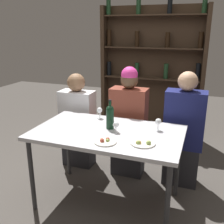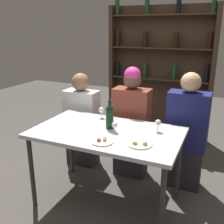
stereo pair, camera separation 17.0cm
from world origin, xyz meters
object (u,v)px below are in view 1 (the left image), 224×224
object	(u,v)px
wine_bottle	(111,116)
wine_glass_2	(116,125)
food_plate_1	(105,141)
seated_person_center	(128,125)
food_plate_0	(143,143)
seated_person_left	(78,123)
wine_glass_1	(100,111)
wine_glass_0	(158,122)
seated_person_right	(183,133)

from	to	relation	value
wine_bottle	wine_glass_2	bearing A→B (deg)	-42.82
food_plate_1	seated_person_center	world-z (taller)	seated_person_center
food_plate_0	wine_bottle	bearing A→B (deg)	147.13
wine_glass_2	seated_person_left	world-z (taller)	seated_person_left
wine_glass_1	seated_person_center	world-z (taller)	seated_person_center
wine_glass_0	seated_person_right	distance (m)	0.55
wine_glass_0	food_plate_0	bearing A→B (deg)	-100.20
food_plate_0	wine_glass_2	bearing A→B (deg)	150.32
wine_bottle	wine_glass_1	size ratio (longest dim) A/B	2.40
wine_glass_0	wine_glass_2	size ratio (longest dim) A/B	1.14
seated_person_center	seated_person_right	bearing A→B (deg)	0.00
wine_glass_0	food_plate_1	bearing A→B (deg)	-130.79
wine_glass_2	wine_glass_1	bearing A→B (deg)	132.56
wine_bottle	food_plate_0	size ratio (longest dim) A/B	1.36
seated_person_right	seated_person_center	bearing A→B (deg)	180.00
seated_person_center	seated_person_right	size ratio (longest dim) A/B	1.01
wine_bottle	seated_person_right	bearing A→B (deg)	40.42
wine_glass_0	seated_person_center	distance (m)	0.65
wine_glass_0	wine_glass_2	distance (m)	0.40
seated_person_center	seated_person_right	world-z (taller)	seated_person_center
seated_person_right	wine_glass_0	bearing A→B (deg)	-115.07
wine_glass_0	wine_glass_1	world-z (taller)	same
wine_bottle	wine_glass_2	distance (m)	0.12
seated_person_left	food_plate_1	bearing A→B (deg)	-50.71
wine_glass_2	food_plate_0	distance (m)	0.34
seated_person_left	seated_person_right	xyz separation A→B (m)	(1.28, -0.00, 0.04)
wine_glass_1	seated_person_center	size ratio (longest dim) A/B	0.09
wine_glass_0	wine_glass_1	xyz separation A→B (m)	(-0.65, 0.14, 0.00)
food_plate_0	seated_person_center	xyz separation A→B (m)	(-0.35, 0.79, -0.16)
seated_person_left	wine_glass_0	bearing A→B (deg)	-22.23
wine_bottle	seated_person_center	distance (m)	0.62
food_plate_0	seated_person_right	xyz separation A→B (m)	(0.27, 0.79, -0.18)
food_plate_0	food_plate_1	xyz separation A→B (m)	(-0.30, -0.08, -0.00)
food_plate_0	seated_person_center	distance (m)	0.88
seated_person_center	seated_person_right	xyz separation A→B (m)	(0.62, 0.00, -0.02)
wine_glass_2	seated_person_right	bearing A→B (deg)	47.85
food_plate_0	seated_person_right	bearing A→B (deg)	71.20
food_plate_1	seated_person_left	distance (m)	1.14
food_plate_0	food_plate_1	distance (m)	0.31
wine_glass_2	seated_person_left	size ratio (longest dim) A/B	0.09
wine_glass_0	food_plate_1	distance (m)	0.57
wine_bottle	food_plate_1	world-z (taller)	wine_bottle
food_plate_0	seated_person_right	distance (m)	0.85
wine_glass_0	wine_glass_1	distance (m)	0.67
wine_glass_1	seated_person_right	distance (m)	0.94
food_plate_1	seated_person_right	size ratio (longest dim) A/B	0.15
seated_person_left	seated_person_center	size ratio (longest dim) A/B	0.91
food_plate_0	wine_glass_0	bearing A→B (deg)	79.80
wine_bottle	seated_person_left	size ratio (longest dim) A/B	0.24
food_plate_0	seated_person_center	bearing A→B (deg)	114.11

